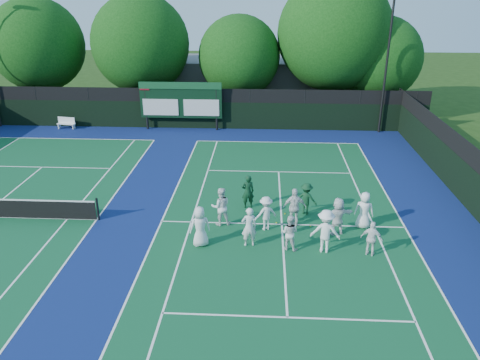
{
  "coord_description": "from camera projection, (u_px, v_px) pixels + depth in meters",
  "views": [
    {
      "loc": [
        -0.88,
        -17.75,
        10.04
      ],
      "look_at": [
        -2.0,
        3.0,
        1.3
      ],
      "focal_mm": 35.0,
      "sensor_mm": 36.0,
      "label": 1
    }
  ],
  "objects": [
    {
      "name": "light_pole_right",
      "position": [
        389.0,
        43.0,
        31.83
      ],
      "size": [
        1.2,
        0.3,
        10.12
      ],
      "color": "black",
      "rests_on": "ground"
    },
    {
      "name": "coach_right",
      "position": [
        306.0,
        199.0,
        21.82
      ],
      "size": [
        1.13,
        0.86,
        1.55
      ],
      "primitive_type": "imported",
      "rotation": [
        0.0,
        0.0,
        2.82
      ],
      "color": "#103C20",
      "rests_on": "ground"
    },
    {
      "name": "player_back_4",
      "position": [
        364.0,
        210.0,
        20.55
      ],
      "size": [
        0.94,
        0.73,
        1.69
      ],
      "primitive_type": "imported",
      "rotation": [
        0.0,
        0.0,
        2.88
      ],
      "color": "white",
      "rests_on": "ground"
    },
    {
      "name": "tree_e",
      "position": [
        381.0,
        61.0,
        36.04
      ],
      "size": [
        6.41,
        6.41,
        7.95
      ],
      "color": "black",
      "rests_on": "ground"
    },
    {
      "name": "player_front_3",
      "position": [
        326.0,
        231.0,
        18.65
      ],
      "size": [
        1.28,
        0.86,
        1.84
      ],
      "primitive_type": "imported",
      "rotation": [
        0.0,
        0.0,
        2.98
      ],
      "color": "white",
      "rests_on": "ground"
    },
    {
      "name": "clubhouse",
      "position": [
        253.0,
        82.0,
        41.6
      ],
      "size": [
        18.0,
        6.0,
        4.0
      ],
      "primitive_type": "cube",
      "color": "slate",
      "rests_on": "ground"
    },
    {
      "name": "tree_c",
      "position": [
        241.0,
        59.0,
        36.55
      ],
      "size": [
        6.36,
        6.36,
        7.99
      ],
      "color": "black",
      "rests_on": "ground"
    },
    {
      "name": "back_fence",
      "position": [
        196.0,
        111.0,
        34.69
      ],
      "size": [
        34.0,
        0.08,
        3.0
      ],
      "color": "black",
      "rests_on": "ground"
    },
    {
      "name": "tree_b",
      "position": [
        143.0,
        46.0,
        36.6
      ],
      "size": [
        7.62,
        7.62,
        9.52
      ],
      "color": "black",
      "rests_on": "ground"
    },
    {
      "name": "tree_d",
      "position": [
        336.0,
        36.0,
        35.53
      ],
      "size": [
        8.66,
        8.66,
        10.91
      ],
      "color": "black",
      "rests_on": "ground"
    },
    {
      "name": "player_front_0",
      "position": [
        200.0,
        227.0,
        19.11
      ],
      "size": [
        0.98,
        0.8,
        1.74
      ],
      "primitive_type": "imported",
      "rotation": [
        0.0,
        0.0,
        3.47
      ],
      "color": "white",
      "rests_on": "ground"
    },
    {
      "name": "scoreboard",
      "position": [
        181.0,
        101.0,
        34.03
      ],
      "size": [
        6.0,
        0.21,
        3.55
      ],
      "color": "black",
      "rests_on": "ground"
    },
    {
      "name": "player_back_3",
      "position": [
        338.0,
        216.0,
        20.02
      ],
      "size": [
        1.65,
        0.95,
        1.69
      ],
      "primitive_type": "imported",
      "rotation": [
        0.0,
        0.0,
        3.45
      ],
      "color": "white",
      "rests_on": "ground"
    },
    {
      "name": "tennis_ball_3",
      "position": [
        222.0,
        208.0,
        22.64
      ],
      "size": [
        0.07,
        0.07,
        0.07
      ],
      "primitive_type": "sphere",
      "color": "gold",
      "rests_on": "ground"
    },
    {
      "name": "player_back_1",
      "position": [
        266.0,
        213.0,
        20.41
      ],
      "size": [
        1.16,
        0.94,
        1.57
      ],
      "primitive_type": "imported",
      "rotation": [
        0.0,
        0.0,
        3.55
      ],
      "color": "silver",
      "rests_on": "ground"
    },
    {
      "name": "tennis_ball_4",
      "position": [
        285.0,
        214.0,
        22.02
      ],
      "size": [
        0.07,
        0.07,
        0.07
      ],
      "primitive_type": "sphere",
      "color": "gold",
      "rests_on": "ground"
    },
    {
      "name": "player_front_1",
      "position": [
        249.0,
        227.0,
        19.1
      ],
      "size": [
        0.69,
        0.52,
        1.73
      ],
      "primitive_type": "imported",
      "rotation": [
        0.0,
        0.0,
        3.32
      ],
      "color": "silver",
      "rests_on": "ground"
    },
    {
      "name": "tennis_ball_0",
      "position": [
        276.0,
        223.0,
        21.19
      ],
      "size": [
        0.07,
        0.07,
        0.07
      ],
      "primitive_type": "sphere",
      "color": "gold",
      "rests_on": "ground"
    },
    {
      "name": "player_front_4",
      "position": [
        372.0,
        239.0,
        18.46
      ],
      "size": [
        0.94,
        0.67,
        1.47
      ],
      "primitive_type": "imported",
      "rotation": [
        0.0,
        0.0,
        2.74
      ],
      "color": "white",
      "rests_on": "ground"
    },
    {
      "name": "tennis_ball_1",
      "position": [
        310.0,
        226.0,
        20.91
      ],
      "size": [
        0.07,
        0.07,
        0.07
      ],
      "primitive_type": "sphere",
      "color": "gold",
      "rests_on": "ground"
    },
    {
      "name": "coach_left",
      "position": [
        248.0,
        192.0,
        22.41
      ],
      "size": [
        0.69,
        0.53,
        1.68
      ],
      "primitive_type": "imported",
      "rotation": [
        0.0,
        0.0,
        3.38
      ],
      "color": "#0E341D",
      "rests_on": "ground"
    },
    {
      "name": "ground",
      "position": [
        282.0,
        236.0,
        20.19
      ],
      "size": [
        120.0,
        120.0,
        0.0
      ],
      "primitive_type": "plane",
      "color": "#1D3A10",
      "rests_on": "ground"
    },
    {
      "name": "tree_a",
      "position": [
        40.0,
        47.0,
        37.05
      ],
      "size": [
        7.28,
        7.28,
        9.23
      ],
      "color": "black",
      "rests_on": "ground"
    },
    {
      "name": "bench",
      "position": [
        66.0,
        123.0,
        34.93
      ],
      "size": [
        1.41,
        0.59,
        0.87
      ],
      "color": "white",
      "rests_on": "ground"
    },
    {
      "name": "near_court",
      "position": [
        282.0,
        224.0,
        21.1
      ],
      "size": [
        11.05,
        23.85,
        0.01
      ],
      "color": "#10522C",
      "rests_on": "ground"
    },
    {
      "name": "player_back_0",
      "position": [
        221.0,
        207.0,
        20.79
      ],
      "size": [
        0.99,
        0.84,
        1.79
      ],
      "primitive_type": "imported",
      "rotation": [
        0.0,
        0.0,
        3.36
      ],
      "color": "white",
      "rests_on": "ground"
    },
    {
      "name": "court_apron",
      "position": [
        151.0,
        221.0,
        21.4
      ],
      "size": [
        34.0,
        32.0,
        0.01
      ],
      "primitive_type": "cube",
      "color": "navy",
      "rests_on": "ground"
    },
    {
      "name": "player_front_2",
      "position": [
        290.0,
        233.0,
        18.88
      ],
      "size": [
        0.88,
        0.78,
        1.52
      ],
      "primitive_type": "imported",
      "rotation": [
        0.0,
        0.0,
        2.81
      ],
      "color": "silver",
      "rests_on": "ground"
    },
    {
      "name": "tennis_ball_5",
      "position": [
        368.0,
        239.0,
        19.85
      ],
      "size": [
        0.07,
        0.07,
        0.07
      ],
      "primitive_type": "sphere",
      "color": "gold",
      "rests_on": "ground"
    },
    {
      "name": "player_back_2",
      "position": [
        294.0,
        207.0,
        20.68
      ],
      "size": [
        1.08,
        0.51,
        1.8
      ],
      "primitive_type": "imported",
      "rotation": [
        0.0,
        0.0,
        3.21
      ],
      "color": "silver",
      "rests_on": "ground"
    }
  ]
}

